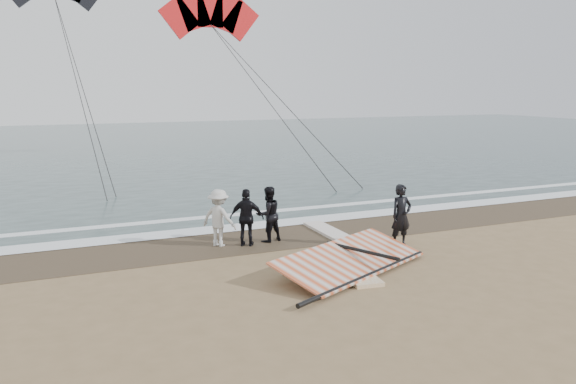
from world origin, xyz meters
The scene contains 11 objects.
ground centered at (0.00, 0.00, 0.00)m, with size 120.00×120.00×0.00m, color #8C704C.
sea centered at (0.00, 33.00, 0.01)m, with size 120.00×54.00×0.02m, color #233838.
wet_sand centered at (0.00, 4.50, 0.01)m, with size 120.00×2.80×0.01m, color #4C3D2B.
foam_near centered at (0.00, 5.90, 0.03)m, with size 120.00×0.90×0.01m, color white.
foam_far centered at (0.00, 7.60, 0.03)m, with size 120.00×0.45×0.01m, color white.
man_main centered at (2.18, 2.21, 0.86)m, with size 0.63×0.41×1.72m, color black.
board_white centered at (-0.11, 0.88, 0.05)m, with size 0.66×2.35×0.09m, color white.
board_cream centered at (1.03, 4.30, 0.05)m, with size 0.60×2.26×0.09m, color silver.
trio_cluster centered at (-1.73, 4.08, 0.79)m, with size 2.40×1.26×1.59m.
sail_rig centered at (-0.14, 1.09, 0.20)m, with size 4.41×3.42×0.52m.
kite_red centered at (2.85, 23.34, 8.25)m, with size 6.69×6.91×15.80m.
Camera 1 is at (-6.44, -10.23, 4.29)m, focal length 35.00 mm.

